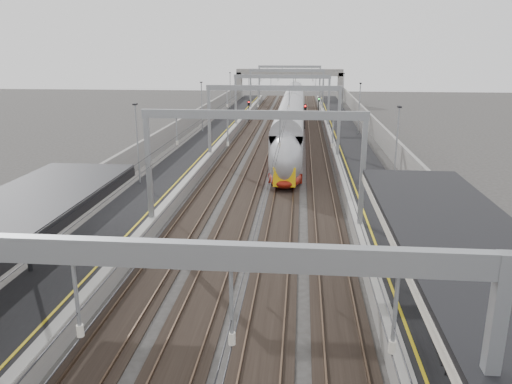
% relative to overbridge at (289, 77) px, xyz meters
% --- Properties ---
extents(platform_left, '(4.00, 120.00, 1.00)m').
position_rel_overbridge_xyz_m(platform_left, '(-8.00, -55.00, -4.81)').
color(platform_left, black).
rests_on(platform_left, ground).
extents(platform_right, '(4.00, 120.00, 1.00)m').
position_rel_overbridge_xyz_m(platform_right, '(8.00, -55.00, -4.81)').
color(platform_right, black).
rests_on(platform_right, ground).
extents(tracks, '(11.40, 140.00, 0.20)m').
position_rel_overbridge_xyz_m(tracks, '(0.00, -55.00, -5.26)').
color(tracks, black).
rests_on(tracks, ground).
extents(overhead_line, '(13.00, 140.00, 6.60)m').
position_rel_overbridge_xyz_m(overhead_line, '(0.00, -48.38, 0.83)').
color(overhead_line, gray).
rests_on(overhead_line, platform_left).
extents(overbridge, '(22.00, 2.20, 6.90)m').
position_rel_overbridge_xyz_m(overbridge, '(0.00, 0.00, 0.00)').
color(overbridge, gray).
rests_on(overbridge, ground).
extents(wall_left, '(0.30, 120.00, 3.20)m').
position_rel_overbridge_xyz_m(wall_left, '(-11.20, -55.00, -3.71)').
color(wall_left, gray).
rests_on(wall_left, ground).
extents(wall_right, '(0.30, 120.00, 3.20)m').
position_rel_overbridge_xyz_m(wall_right, '(11.20, -55.00, -3.71)').
color(wall_right, gray).
rests_on(wall_right, ground).
extents(train, '(2.80, 51.06, 4.43)m').
position_rel_overbridge_xyz_m(train, '(1.50, -44.98, -3.14)').
color(train, maroon).
rests_on(train, ground).
extents(bench, '(0.58, 1.92, 0.98)m').
position_rel_overbridge_xyz_m(bench, '(7.63, -91.46, -3.72)').
color(bench, black).
rests_on(bench, platform_right).
extents(signal_green, '(0.32, 0.32, 3.48)m').
position_rel_overbridge_xyz_m(signal_green, '(-5.20, -31.29, -2.89)').
color(signal_green, black).
rests_on(signal_green, ground).
extents(signal_red_near, '(0.32, 0.32, 3.48)m').
position_rel_overbridge_xyz_m(signal_red_near, '(3.20, -35.64, -2.89)').
color(signal_red_near, black).
rests_on(signal_red_near, ground).
extents(signal_red_far, '(0.32, 0.32, 3.48)m').
position_rel_overbridge_xyz_m(signal_red_far, '(5.40, -25.19, -2.89)').
color(signal_red_far, black).
rests_on(signal_red_far, ground).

